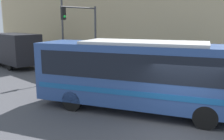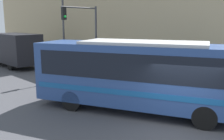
# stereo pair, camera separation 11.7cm
# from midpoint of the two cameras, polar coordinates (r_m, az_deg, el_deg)

# --- Properties ---
(ground_plane) EXTENTS (120.00, 120.00, 0.00)m
(ground_plane) POSITION_cam_midpoint_polar(r_m,az_deg,el_deg) (10.12, 15.25, -13.49)
(ground_plane) COLOR #47474C
(sidewalk) EXTENTS (2.95, 70.00, 0.17)m
(sidewalk) POSITION_cam_midpoint_polar(r_m,az_deg,el_deg) (28.50, -14.80, 2.47)
(sidewalk) COLOR gray
(sidewalk) RESTS_ON ground_plane
(building_facade) EXTENTS (6.00, 33.13, 8.21)m
(building_facade) POSITION_cam_midpoint_polar(r_m,az_deg,el_deg) (28.79, -4.84, 10.91)
(building_facade) COLOR tan
(building_facade) RESTS_ON ground_plane
(city_bus) EXTENTS (6.36, 10.17, 3.27)m
(city_bus) POSITION_cam_midpoint_polar(r_m,az_deg,el_deg) (11.46, 7.33, -0.41)
(city_bus) COLOR #2D4C8C
(city_bus) RESTS_ON ground_plane
(delivery_truck) EXTENTS (2.45, 7.63, 3.06)m
(delivery_truck) POSITION_cam_midpoint_polar(r_m,az_deg,el_deg) (25.09, -21.63, 4.59)
(delivery_truck) COLOR black
(delivery_truck) RESTS_ON ground_plane
(fire_hydrant) EXTENTS (0.22, 0.29, 0.68)m
(fire_hydrant) POSITION_cam_midpoint_polar(r_m,az_deg,el_deg) (16.50, 9.92, -1.85)
(fire_hydrant) COLOR gold
(fire_hydrant) RESTS_ON sidewalk
(traffic_light_pole) EXTENTS (3.28, 0.35, 5.13)m
(traffic_light_pole) POSITION_cam_midpoint_polar(r_m,az_deg,el_deg) (19.45, -6.07, 9.69)
(traffic_light_pole) COLOR #47474C
(traffic_light_pole) RESTS_ON sidewalk
(street_lamp) EXTENTS (3.16, 0.28, 7.37)m
(street_lamp) POSITION_cam_midpoint_polar(r_m,az_deg,el_deg) (23.73, -11.88, 11.91)
(street_lamp) COLOR #47474C
(street_lamp) RESTS_ON sidewalk
(pedestrian_near_corner) EXTENTS (0.34, 0.34, 1.81)m
(pedestrian_near_corner) POSITION_cam_midpoint_polar(r_m,az_deg,el_deg) (18.51, 5.80, 1.52)
(pedestrian_near_corner) COLOR #23283D
(pedestrian_near_corner) RESTS_ON sidewalk
(pedestrian_mid_block) EXTENTS (0.34, 0.34, 1.62)m
(pedestrian_mid_block) POSITION_cam_midpoint_polar(r_m,az_deg,el_deg) (21.65, -4.21, 2.63)
(pedestrian_mid_block) COLOR #47382D
(pedestrian_mid_block) RESTS_ON sidewalk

